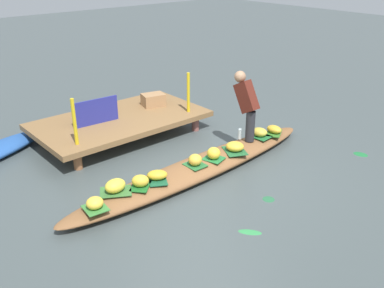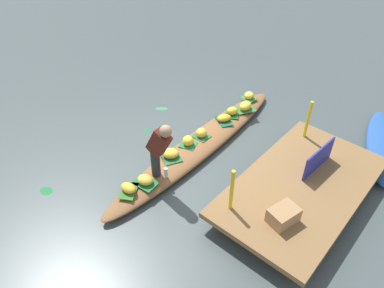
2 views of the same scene
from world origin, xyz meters
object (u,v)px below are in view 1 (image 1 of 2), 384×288
Objects in this scene: banana_bunch_7 at (115,186)px; banana_bunch_6 at (214,153)px; banana_bunch_1 at (140,181)px; produce_crate at (153,100)px; vendor_person at (247,102)px; market_banner at (96,112)px; banana_bunch_2 at (195,160)px; water_bottle at (240,134)px; banana_bunch_5 at (157,175)px; banana_bunch_4 at (95,203)px; banana_bunch_0 at (235,146)px; vendor_boat at (199,168)px; banana_bunch_3 at (274,129)px; banana_bunch_8 at (260,132)px.

banana_bunch_6 is at bearing -4.38° from banana_bunch_7.
banana_bunch_1 is 3.06m from produce_crate.
vendor_person is 2.73m from market_banner.
market_banner is (-0.47, 2.21, 0.29)m from banana_bunch_2.
market_banner is (0.90, 2.11, 0.29)m from banana_bunch_7.
banana_bunch_6 is 1.18× the size of water_bottle.
banana_bunch_1 reaches higher than banana_bunch_5.
banana_bunch_1 is 0.56× the size of produce_crate.
banana_bunch_2 is 1.01× the size of banana_bunch_4.
banana_bunch_2 is 0.26× the size of market_banner.
vendor_boat is at bearing 172.14° from banana_bunch_0.
vendor_person is at bearing 5.31° from vendor_boat.
vendor_boat is 1.46m from vendor_person.
banana_bunch_4 is at bearing -177.35° from vendor_boat.
market_banner is (1.32, 2.30, 0.30)m from banana_bunch_4.
banana_bunch_6 is at bearing -177.86° from banana_bunch_3.
banana_bunch_2 reaches higher than vendor_boat.
market_banner is at bearing 75.99° from banana_bunch_1.
produce_crate reaches higher than banana_bunch_5.
vendor_boat is at bearing -173.10° from vendor_person.
banana_bunch_5 is 1.60× the size of water_bottle.
banana_bunch_6 reaches higher than vendor_boat.
banana_bunch_8 is at bearing -40.68° from market_banner.
market_banner is at bearing 132.19° from vendor_person.
banana_bunch_4 is at bearing -115.67° from market_banner.
banana_bunch_0 is 1.23× the size of banana_bunch_1.
market_banner is at bearing 60.07° from banana_bunch_4.
vendor_boat is at bearing 179.18° from banana_bunch_3.
banana_bunch_6 reaches higher than banana_bunch_5.
banana_bunch_0 is at bearing -3.78° from banana_bunch_7.
water_bottle reaches higher than banana_bunch_2.
banana_bunch_3 is 0.97× the size of banana_bunch_5.
banana_bunch_5 is (-2.67, -0.02, -0.00)m from banana_bunch_3.
vendor_person is at bearing 8.69° from banana_bunch_2.
banana_bunch_4 is 2.67m from market_banner.
banana_bunch_2 is 1.49m from vendor_person.
banana_bunch_5 is (-1.57, 0.05, -0.01)m from banana_bunch_0.
banana_bunch_8 is (3.43, 0.20, -0.00)m from banana_bunch_4.
banana_bunch_5 is 0.97× the size of banana_bunch_7.
banana_bunch_1 is 0.36m from banana_bunch_7.
banana_bunch_1 is at bearing -16.35° from banana_bunch_7.
vendor_person is (1.21, 0.15, 0.80)m from vendor_boat.
banana_bunch_7 is at bearing -177.94° from vendor_person.
produce_crate is (2.71, 2.44, 0.19)m from banana_bunch_4.
water_bottle is at bearing 7.04° from banana_bunch_5.
vendor_boat is 1.18m from water_bottle.
banana_bunch_3 is at bearing -18.90° from water_bottle.
banana_bunch_8 is at bearing 10.77° from banana_bunch_0.
banana_bunch_0 is at bearing -169.23° from banana_bunch_8.
produce_crate is (1.64, 2.34, 0.20)m from banana_bunch_5.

